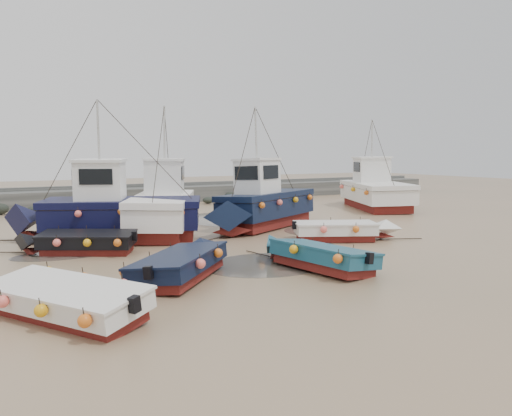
# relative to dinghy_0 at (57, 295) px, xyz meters

# --- Properties ---
(ground) EXTENTS (120.00, 120.00, 0.00)m
(ground) POSITION_rel_dinghy_0_xyz_m (8.92, 3.42, -0.54)
(ground) COLOR #9A7B5E
(ground) RESTS_ON ground
(seawall) EXTENTS (60.00, 4.92, 1.50)m
(seawall) POSITION_rel_dinghy_0_xyz_m (8.97, 25.41, 0.09)
(seawall) COLOR #61615C
(seawall) RESTS_ON ground
(puddle_a) EXTENTS (4.65, 4.65, 0.01)m
(puddle_a) POSITION_rel_dinghy_0_xyz_m (7.31, 2.32, -0.53)
(puddle_a) COLOR #524D42
(puddle_a) RESTS_ON ground
(puddle_b) EXTENTS (3.29, 3.29, 0.01)m
(puddle_b) POSITION_rel_dinghy_0_xyz_m (13.33, 7.46, -0.53)
(puddle_b) COLOR #524D42
(puddle_b) RESTS_ON ground
(puddle_c) EXTENTS (3.96, 3.96, 0.01)m
(puddle_c) POSITION_rel_dinghy_0_xyz_m (1.34, 7.67, -0.53)
(puddle_c) COLOR #524D42
(puddle_c) RESTS_ON ground
(puddle_d) EXTENTS (6.29, 6.29, 0.01)m
(puddle_d) POSITION_rel_dinghy_0_xyz_m (11.88, 13.66, -0.53)
(puddle_d) COLOR #524D42
(puddle_d) RESTS_ON ground
(dinghy_0) EXTENTS (4.14, 6.10, 1.43)m
(dinghy_0) POSITION_rel_dinghy_0_xyz_m (0.00, 0.00, 0.00)
(dinghy_0) COLOR maroon
(dinghy_0) RESTS_ON ground
(dinghy_1) EXTENTS (5.10, 5.21, 1.43)m
(dinghy_1) POSITION_rel_dinghy_0_xyz_m (4.13, 2.05, 0.00)
(dinghy_1) COLOR maroon
(dinghy_1) RESTS_ON ground
(dinghy_2) EXTENTS (2.42, 5.95, 1.43)m
(dinghy_2) POSITION_rel_dinghy_0_xyz_m (8.37, 0.99, 0.01)
(dinghy_2) COLOR maroon
(dinghy_2) RESTS_ON ground
(dinghy_4) EXTENTS (5.45, 3.58, 1.43)m
(dinghy_4) POSITION_rel_dinghy_0_xyz_m (1.84, 7.60, 0.01)
(dinghy_4) COLOR maroon
(dinghy_4) RESTS_ON ground
(dinghy_5) EXTENTS (5.60, 3.41, 1.43)m
(dinghy_5) POSITION_rel_dinghy_0_xyz_m (12.74, 4.76, 0.01)
(dinghy_5) COLOR maroon
(dinghy_5) RESTS_ON ground
(cabin_boat_0) EXTENTS (9.65, 5.50, 6.22)m
(cabin_boat_0) POSITION_rel_dinghy_0_xyz_m (3.63, 10.10, 0.81)
(cabin_boat_0) COLOR maroon
(cabin_boat_0) RESTS_ON ground
(cabin_boat_1) EXTENTS (6.17, 10.28, 6.22)m
(cabin_boat_1) POSITION_rel_dinghy_0_xyz_m (6.64, 11.36, 0.78)
(cabin_boat_1) COLOR maroon
(cabin_boat_1) RESTS_ON ground
(cabin_boat_2) EXTENTS (8.97, 5.59, 6.22)m
(cabin_boat_2) POSITION_rel_dinghy_0_xyz_m (11.33, 9.61, 0.83)
(cabin_boat_2) COLOR maroon
(cabin_boat_2) RESTS_ON ground
(cabin_boat_3) EXTENTS (6.38, 10.38, 6.22)m
(cabin_boat_3) POSITION_rel_dinghy_0_xyz_m (23.18, 14.12, 0.78)
(cabin_boat_3) COLOR maroon
(cabin_boat_3) RESTS_ON ground
(person) EXTENTS (0.70, 0.48, 1.84)m
(person) POSITION_rel_dinghy_0_xyz_m (5.38, 10.85, -0.54)
(person) COLOR #1A2035
(person) RESTS_ON ground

